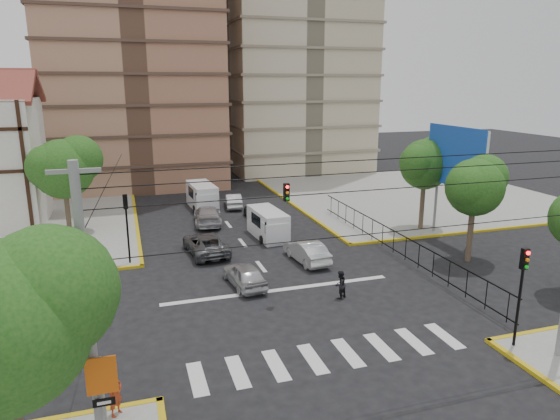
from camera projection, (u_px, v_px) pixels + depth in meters
name	position (u px, v px, depth m)	size (l,w,h in m)	color
ground	(286.00, 299.00, 26.53)	(160.00, 160.00, 0.00)	black
sidewalk_ne	(411.00, 195.00, 50.82)	(26.00, 26.00, 0.15)	gray
crosswalk_stripes	(330.00, 356.00, 20.99)	(12.00, 2.40, 0.01)	silver
stop_line	(279.00, 290.00, 27.64)	(13.00, 0.40, 0.01)	silver
park_fence	(393.00, 255.00, 33.31)	(0.10, 22.50, 1.66)	black
billboard	(456.00, 159.00, 34.80)	(0.36, 6.20, 8.10)	slate
tree_sw_near	(6.00, 319.00, 12.82)	(5.63, 4.60, 7.57)	#473828
tree_park_a	(476.00, 185.00, 30.96)	(4.41, 3.60, 6.83)	#473828
tree_park_c	(426.00, 162.00, 37.64)	(4.65, 3.80, 7.25)	#473828
tree_tudor	(64.00, 166.00, 36.56)	(5.39, 4.40, 7.43)	#473828
traffic_light_se	(522.00, 281.00, 20.83)	(0.28, 0.22, 4.40)	black
traffic_light_nw	(126.00, 217.00, 30.69)	(0.28, 0.22, 4.40)	black
traffic_light_hanging	(300.00, 199.00, 23.18)	(18.00, 9.12, 0.92)	black
utility_pole_sw	(88.00, 310.00, 14.41)	(1.40, 0.28, 9.00)	slate
district_sign	(102.00, 384.00, 14.82)	(0.90, 0.12, 3.20)	slate
van_right_lane	(269.00, 225.00, 36.62)	(2.12, 4.70, 2.06)	silver
van_left_lane	(202.00, 197.00, 45.22)	(2.30, 5.11, 2.25)	silver
car_silver_front_left	(245.00, 275.00, 28.05)	(1.58, 3.93, 1.34)	#BCBDC2
car_white_front_right	(307.00, 251.00, 31.84)	(1.48, 4.23, 1.40)	silver
car_grey_mid_left	(206.00, 244.00, 33.34)	(2.32, 5.04, 1.40)	slate
car_silver_rear_left	(208.00, 215.00, 40.35)	(2.08, 5.11, 1.48)	#BCBBC0
car_darkgrey_mid_right	(258.00, 211.00, 41.66)	(1.79, 4.45, 1.52)	#27282A
car_white_rear_right	(233.00, 200.00, 45.78)	(1.37, 3.92, 1.29)	silver
pedestrian_sw_corner	(115.00, 394.00, 16.86)	(0.58, 0.38, 1.59)	#A43619
pedestrian_crosswalk	(340.00, 285.00, 26.41)	(0.75, 0.58, 1.54)	black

